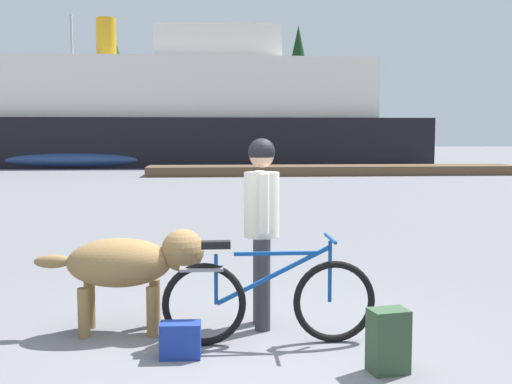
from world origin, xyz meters
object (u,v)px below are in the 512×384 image
person_cyclist (262,214)px  backpack (388,341)px  dog (131,263)px  handbag_pannier (180,340)px  bicycle (268,299)px  sailboat_moored (75,159)px  ferry_boat (171,115)px

person_cyclist → backpack: (0.84, -1.18, -0.80)m
dog → handbag_pannier: (0.46, -0.69, -0.48)m
bicycle → sailboat_moored: size_ratio=0.21×
person_cyclist → backpack: 1.65m
backpack → handbag_pannier: size_ratio=1.49×
ferry_boat → sailboat_moored: size_ratio=3.27×
handbag_pannier → sailboat_moored: sailboat_moored is taller
ferry_boat → handbag_pannier: bearing=-86.6°
backpack → sailboat_moored: size_ratio=0.06×
handbag_pannier → ferry_boat: 31.33m
dog → sailboat_moored: bearing=102.7°
bicycle → backpack: bearing=-40.0°
handbag_pannier → ferry_boat: bearing=93.4°
backpack → ferry_boat: size_ratio=0.02×
person_cyclist → ferry_boat: size_ratio=0.06×
sailboat_moored → handbag_pannier: bearing=-76.7°
dog → ferry_boat: (-1.38, 30.47, 2.21)m
backpack → bicycle: bearing=140.0°
dog → sailboat_moored: 27.82m
ferry_boat → sailboat_moored: ferry_boat is taller
person_cyclist → dog: size_ratio=1.16×
person_cyclist → sailboat_moored: (-7.28, 27.08, -0.56)m
person_cyclist → sailboat_moored: bearing=105.0°
dog → backpack: size_ratio=3.13×
backpack → sailboat_moored: sailboat_moored is taller
dog → ferry_boat: bearing=92.6°
bicycle → handbag_pannier: bearing=-159.3°
backpack → ferry_boat: bearing=96.1°
bicycle → person_cyclist: person_cyclist is taller
ferry_boat → sailboat_moored: 6.25m
bicycle → dog: dog is taller
person_cyclist → ferry_boat: 30.57m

